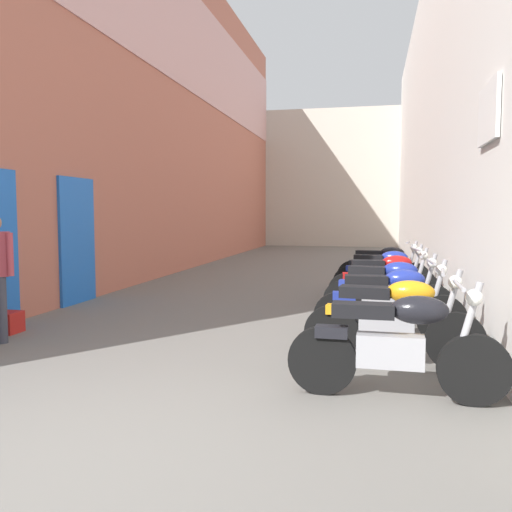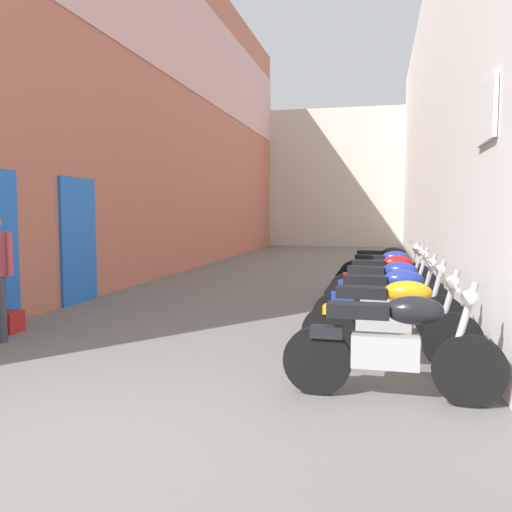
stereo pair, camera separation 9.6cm
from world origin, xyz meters
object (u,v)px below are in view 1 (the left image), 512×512
Objects in this scene: motorcycle_fourth at (388,289)px; plastic_crate at (3,322)px; motorcycle_seventh at (383,267)px; motorcycle_nearest at (398,342)px; motorcycle_third at (390,302)px; motorcycle_second at (393,318)px; motorcycle_fifth at (386,280)px; motorcycle_sixth at (384,273)px.

motorcycle_fourth is 5.27m from plastic_crate.
motorcycle_seventh is at bearing 44.98° from plastic_crate.
motorcycle_nearest and motorcycle_third have the same top height.
motorcycle_second and motorcycle_third have the same top height.
motorcycle_fifth is at bearing 29.10° from plastic_crate.
motorcycle_fifth is at bearing -90.00° from motorcycle_sixth.
motorcycle_sixth and motorcycle_seventh have the same top height.
motorcycle_seventh is 4.18× the size of plastic_crate.
motorcycle_third is 2.22m from motorcycle_fifth.
motorcycle_fifth is 1.07m from motorcycle_sixth.
motorcycle_second is 4.20× the size of plastic_crate.
motorcycle_nearest is 2.11m from motorcycle_third.
motorcycle_fifth and motorcycle_seventh have the same top height.
motorcycle_seventh is 7.07m from plastic_crate.
motorcycle_second is 5.49m from motorcycle_seventh.
motorcycle_fifth is 2.21m from motorcycle_seventh.
motorcycle_second is (-0.00, 1.05, 0.00)m from motorcycle_nearest.
motorcycle_third and motorcycle_fifth have the same top height.
motorcycle_second and motorcycle_fourth have the same top height.
plastic_crate is (-5.00, -1.65, -0.36)m from motorcycle_fourth.
motorcycle_second is at bearing -90.00° from motorcycle_seventh.
motorcycle_sixth is at bearing 90.00° from motorcycle_fifth.
motorcycle_third is 4.43m from motorcycle_seventh.
motorcycle_nearest is at bearing -90.00° from motorcycle_fourth.
plastic_crate is (-5.00, 1.55, -0.36)m from motorcycle_nearest.
motorcycle_nearest is 1.00× the size of motorcycle_second.
motorcycle_fourth is at bearing -90.00° from motorcycle_sixth.
motorcycle_third is at bearing 6.38° from plastic_crate.
motorcycle_third is (0.00, 1.05, 0.00)m from motorcycle_second.
motorcycle_seventh is (-0.00, 4.43, 0.00)m from motorcycle_third.
motorcycle_second is at bearing -90.00° from motorcycle_sixth.
motorcycle_third and motorcycle_fourth have the same top height.
motorcycle_fifth is 5.73m from plastic_crate.
motorcycle_sixth is at bearing 90.00° from motorcycle_second.
motorcycle_sixth is at bearing -90.00° from motorcycle_seventh.
motorcycle_seventh reaches higher than plastic_crate.
plastic_crate is at bearing -173.62° from motorcycle_third.
motorcycle_seventh is at bearing 90.00° from motorcycle_nearest.
motorcycle_nearest and motorcycle_fourth have the same top height.
motorcycle_second is at bearing -90.00° from motorcycle_fifth.
motorcycle_nearest is 1.00× the size of motorcycle_third.
motorcycle_second is at bearing -90.00° from motorcycle_fourth.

